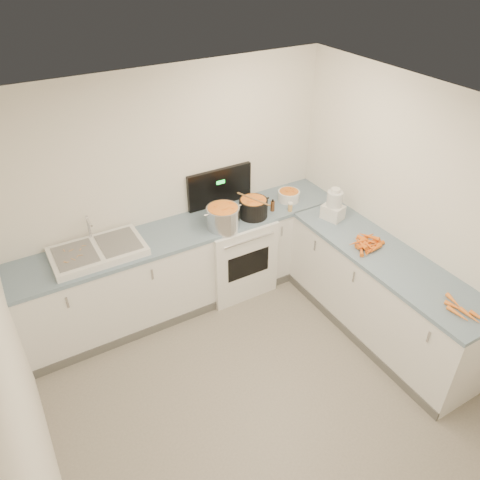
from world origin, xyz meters
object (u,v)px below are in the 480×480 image
stove (233,251)px  sink (98,251)px  black_pot (253,209)px  mixing_bowl (289,196)px  steel_pot (223,218)px  extract_bottle (273,206)px  food_processor (334,206)px  spice_jar (290,208)px

stove → sink: stove is taller
stove → black_pot: 0.60m
stove → mixing_bowl: size_ratio=5.55×
steel_pot → extract_bottle: (0.62, 0.02, -0.05)m
steel_pot → mixing_bowl: 0.92m
mixing_bowl → stove: bearing=178.0°
mixing_bowl → food_processor: bearing=-72.4°
black_pot → spice_jar: black_pot is taller
black_pot → food_processor: bearing=-33.2°
stove → steel_pot: (-0.20, -0.15, 0.57)m
mixing_bowl → black_pot: bearing=-169.7°
sink → black_pot: (1.63, -0.14, 0.05)m
sink → mixing_bowl: 2.16m
stove → extract_bottle: (0.42, -0.13, 0.52)m
stove → food_processor: (0.88, -0.58, 0.62)m
steel_pot → food_processor: (1.08, -0.43, 0.05)m
extract_bottle → food_processor: (0.46, -0.45, 0.10)m
black_pot → mixing_bowl: size_ratio=1.24×
stove → spice_jar: size_ratio=16.03×
steel_pot → spice_jar: 0.79m
mixing_bowl → extract_bottle: (-0.28, -0.10, -0.00)m
stove → mixing_bowl: stove is taller
stove → extract_bottle: size_ratio=12.02×
black_pot → food_processor: (0.70, -0.46, 0.06)m
stove → sink: 1.54m
food_processor → black_pot: bearing=146.8°
mixing_bowl → steel_pot: bearing=-172.1°
stove → sink: size_ratio=1.58×
extract_bottle → food_processor: food_processor is taller
mixing_bowl → spice_jar: mixing_bowl is taller
food_processor → spice_jar: bearing=130.4°
sink → food_processor: bearing=-14.3°
steel_pot → black_pot: size_ratio=1.12×
stove → steel_pot: 0.62m
sink → steel_pot: (1.25, -0.17, 0.07)m
spice_jar → extract_bottle: bearing=148.3°
mixing_bowl → extract_bottle: bearing=-160.0°
extract_bottle → spice_jar: bearing=-31.7°
food_processor → mixing_bowl: bearing=107.6°
spice_jar → food_processor: bearing=-49.6°
mixing_bowl → spice_jar: bearing=-121.0°
food_processor → extract_bottle: bearing=135.6°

